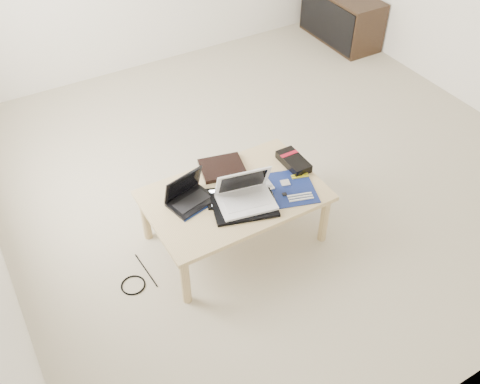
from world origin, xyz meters
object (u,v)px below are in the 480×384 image
coffee_table (234,200)px  white_laptop (245,195)px  netbook (189,196)px  media_cabinet (341,17)px  gpu_box (294,162)px

coffee_table → white_laptop: bearing=-81.3°
coffee_table → netbook: size_ratio=3.56×
white_laptop → coffee_table: bearing=98.7°
netbook → media_cabinet: bearing=35.0°
coffee_table → white_laptop: white_laptop is taller
media_cabinet → gpu_box: (-1.90, -1.89, 0.18)m
gpu_box → netbook: bearing=177.8°
netbook → white_laptop: (0.29, -0.19, 0.03)m
coffee_table → white_laptop: (0.02, -0.10, 0.12)m
white_laptop → gpu_box: 0.49m
netbook → white_laptop: 0.34m
media_cabinet → gpu_box: 2.69m
netbook → gpu_box: netbook is taller
coffee_table → white_laptop: 0.16m
coffee_table → media_cabinet: size_ratio=1.22×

